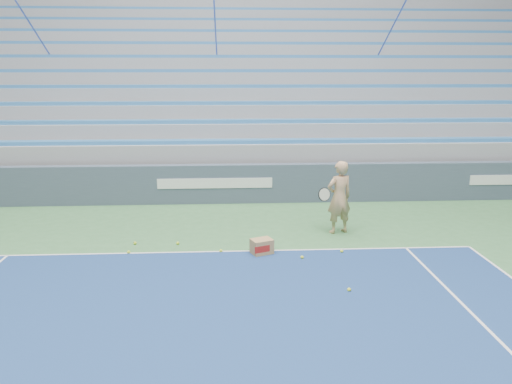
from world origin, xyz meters
TOP-DOWN VIEW (x-y plane):
  - sponsor_barrier at (0.00, 15.88)m, footprint 30.00×0.32m
  - bleachers at (0.00, 21.60)m, footprint 31.00×9.15m
  - tennis_player at (2.90, 13.02)m, footprint 0.96×0.91m
  - ball_box at (1.05, 11.74)m, footprint 0.50×0.45m
  - tennis_ball_0 at (2.41, 9.86)m, footprint 0.07×0.07m
  - tennis_ball_1 at (1.83, 11.41)m, footprint 0.07×0.07m
  - tennis_ball_2 at (-1.65, 12.45)m, footprint 0.07×0.07m
  - tennis_ball_3 at (-1.68, 11.89)m, footprint 0.07×0.07m
  - tennis_ball_4 at (2.70, 11.70)m, footprint 0.07×0.07m
  - tennis_ball_5 at (0.21, 11.87)m, footprint 0.07×0.07m
  - tennis_ball_6 at (-0.73, 12.39)m, footprint 0.07×0.07m

SIDE VIEW (x-z plane):
  - tennis_ball_0 at x=2.41m, z-range 0.00..0.07m
  - tennis_ball_1 at x=1.83m, z-range 0.00..0.07m
  - tennis_ball_2 at x=-1.65m, z-range 0.00..0.07m
  - tennis_ball_3 at x=-1.68m, z-range 0.00..0.07m
  - tennis_ball_4 at x=2.70m, z-range 0.00..0.07m
  - tennis_ball_5 at x=0.21m, z-range 0.00..0.07m
  - tennis_ball_6 at x=-0.73m, z-range 0.00..0.07m
  - ball_box at x=1.05m, z-range 0.00..0.31m
  - sponsor_barrier at x=0.00m, z-range 0.00..1.10m
  - tennis_player at x=2.90m, z-range 0.00..1.69m
  - bleachers at x=0.00m, z-range -1.29..6.01m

